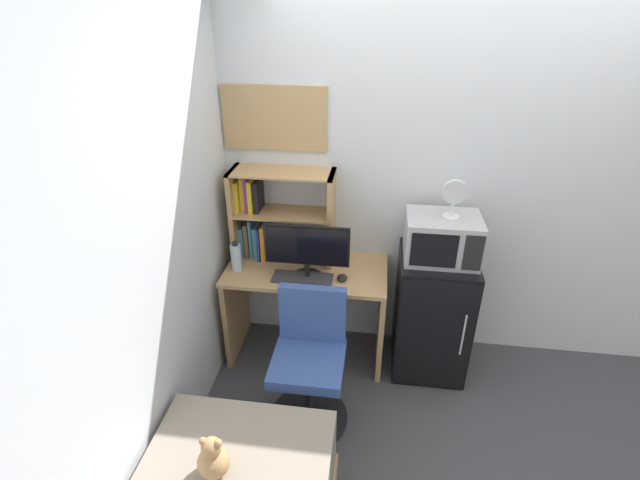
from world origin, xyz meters
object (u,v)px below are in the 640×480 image
object	(u,v)px
computer_mouse	(342,278)
wall_corkboard	(274,118)
water_bottle	(236,257)
mini_fridge	(431,313)
monitor	(307,250)
microwave	(442,238)
desk_chair	(310,366)
keyboard	(303,278)
desk_fan	(454,197)
hutch_bookshelf	(269,215)
teddy_bear	(213,459)

from	to	relation	value
computer_mouse	wall_corkboard	size ratio (longest dim) A/B	0.12
computer_mouse	water_bottle	xyz separation A→B (m)	(-0.73, 0.03, 0.08)
mini_fridge	monitor	bearing A→B (deg)	-172.16
microwave	desk_chair	size ratio (longest dim) A/B	0.53
monitor	computer_mouse	world-z (taller)	monitor
water_bottle	mini_fridge	distance (m)	1.42
keyboard	desk_fan	world-z (taller)	desk_fan
monitor	desk_fan	xyz separation A→B (m)	(0.90, 0.12, 0.38)
hutch_bookshelf	water_bottle	size ratio (longest dim) A/B	3.27
desk_chair	mini_fridge	bearing A→B (deg)	36.77
hutch_bookshelf	wall_corkboard	bearing A→B (deg)	69.25
keyboard	monitor	bearing A→B (deg)	36.69
keyboard	wall_corkboard	bearing A→B (deg)	120.50
mini_fridge	microwave	world-z (taller)	microwave
keyboard	water_bottle	distance (m)	0.48
monitor	desk_fan	bearing A→B (deg)	7.39
desk_chair	teddy_bear	bearing A→B (deg)	-110.82
water_bottle	desk_fan	bearing A→B (deg)	3.22
teddy_bear	wall_corkboard	xyz separation A→B (m)	(-0.04, 1.67, 1.15)
keyboard	computer_mouse	bearing A→B (deg)	6.09
computer_mouse	microwave	distance (m)	0.70
hutch_bookshelf	mini_fridge	bearing A→B (deg)	-7.29
keyboard	desk_chair	distance (m)	0.58
mini_fridge	desk_fan	world-z (taller)	desk_fan
microwave	wall_corkboard	distance (m)	1.34
hutch_bookshelf	microwave	bearing A→B (deg)	-7.15
monitor	desk_fan	distance (m)	0.98
keyboard	desk_chair	bearing A→B (deg)	-75.57
mini_fridge	desk_fan	distance (m)	0.89
teddy_bear	water_bottle	bearing A→B (deg)	101.61
hutch_bookshelf	computer_mouse	bearing A→B (deg)	-25.76
computer_mouse	water_bottle	distance (m)	0.74
monitor	teddy_bear	xyz separation A→B (m)	(-0.23, -1.29, -0.40)
hutch_bookshelf	teddy_bear	size ratio (longest dim) A/B	3.11
mini_fridge	desk_chair	distance (m)	0.98
monitor	keyboard	xyz separation A→B (m)	(-0.03, -0.02, -0.21)
teddy_bear	hutch_bookshelf	bearing A→B (deg)	93.08
desk_fan	teddy_bear	distance (m)	1.96
desk_fan	desk_chair	distance (m)	1.38
keyboard	wall_corkboard	xyz separation A→B (m)	(-0.24, 0.41, 0.96)
desk_fan	water_bottle	bearing A→B (deg)	-176.78
desk_fan	desk_chair	size ratio (longest dim) A/B	0.28
teddy_bear	wall_corkboard	size ratio (longest dim) A/B	0.33
hutch_bookshelf	desk_fan	distance (m)	1.25
keyboard	computer_mouse	world-z (taller)	computer_mouse
mini_fridge	teddy_bear	xyz separation A→B (m)	(-1.09, -1.41, 0.12)
microwave	teddy_bear	size ratio (longest dim) A/B	2.07
computer_mouse	teddy_bear	bearing A→B (deg)	-109.69
keyboard	desk_chair	size ratio (longest dim) A/B	0.45
computer_mouse	water_bottle	size ratio (longest dim) A/B	0.39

